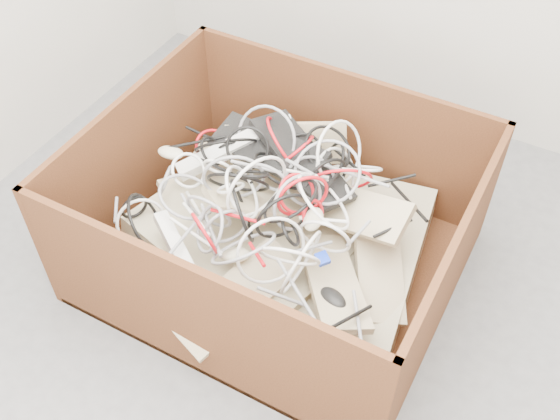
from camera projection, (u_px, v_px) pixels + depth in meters
The scene contains 9 objects.
ground at pixel (284, 343), 2.38m from camera, with size 3.00×3.00×0.00m, color #525254.
room_shell at pixel (287, 39), 1.47m from camera, with size 3.04×3.04×2.50m.
cardboard_box at pixel (273, 240), 2.53m from camera, with size 1.30×1.09×0.61m.
keyboard_pile at pixel (289, 210), 2.44m from camera, with size 1.08×1.02×0.37m.
mice_scatter at pixel (283, 210), 2.35m from camera, with size 0.96×0.60×0.19m.
power_strip_left at pixel (218, 154), 2.52m from camera, with size 0.33×0.06×0.04m, color silver.
power_strip_right at pixel (174, 242), 2.26m from camera, with size 0.25×0.05×0.04m, color silver.
vga_plug at pixel (322, 259), 2.18m from camera, with size 0.04×0.04×0.02m, color #0D2DCD.
cable_tangle at pixel (269, 190), 2.33m from camera, with size 1.11×0.89×0.48m.
Camera 1 is at (0.60, -1.13, 2.06)m, focal length 42.72 mm.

